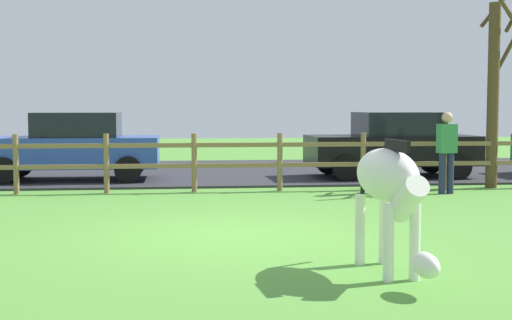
% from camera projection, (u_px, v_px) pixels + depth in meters
% --- Properties ---
extents(ground_plane, '(60.00, 60.00, 0.00)m').
position_uv_depth(ground_plane, '(234.00, 235.00, 9.85)').
color(ground_plane, '#549338').
extents(parking_asphalt, '(28.00, 7.40, 0.05)m').
position_uv_depth(parking_asphalt, '(205.00, 172.00, 19.07)').
color(parking_asphalt, '#2D2D33').
rests_on(parking_asphalt, ground_plane).
extents(paddock_fence, '(21.30, 0.11, 1.20)m').
position_uv_depth(paddock_fence, '(194.00, 159.00, 14.71)').
color(paddock_fence, olive).
rests_on(paddock_fence, ground_plane).
extents(bare_tree, '(0.96, 1.31, 4.28)m').
position_uv_depth(bare_tree, '(495.00, 87.00, 15.39)').
color(bare_tree, '#513A23').
rests_on(bare_tree, ground_plane).
extents(zebra, '(0.61, 1.93, 1.41)m').
position_uv_depth(zebra, '(390.00, 186.00, 7.47)').
color(zebra, white).
rests_on(zebra, ground_plane).
extents(crow_on_grass, '(0.21, 0.10, 0.20)m').
position_uv_depth(crow_on_grass, '(403.00, 202.00, 12.29)').
color(crow_on_grass, black).
rests_on(crow_on_grass, ground_plane).
extents(parked_car_blue, '(4.02, 1.91, 1.56)m').
position_uv_depth(parked_car_blue, '(73.00, 146.00, 16.66)').
color(parked_car_blue, '#2D4CAD').
rests_on(parked_car_blue, parking_asphalt).
extents(parked_car_black, '(4.03, 1.95, 1.56)m').
position_uv_depth(parked_car_black, '(393.00, 144.00, 17.41)').
color(parked_car_black, black).
rests_on(parked_car_black, parking_asphalt).
extents(visitor_near_fence, '(0.39, 0.27, 1.64)m').
position_uv_depth(visitor_near_fence, '(447.00, 149.00, 14.41)').
color(visitor_near_fence, '#232847').
rests_on(visitor_near_fence, ground_plane).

